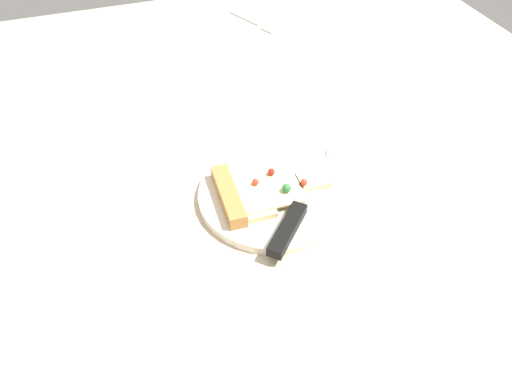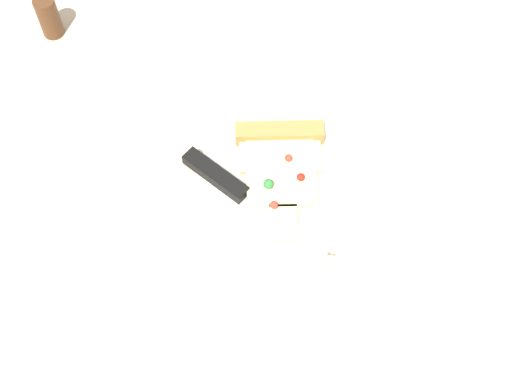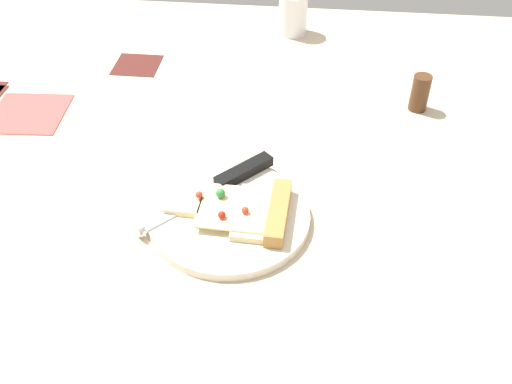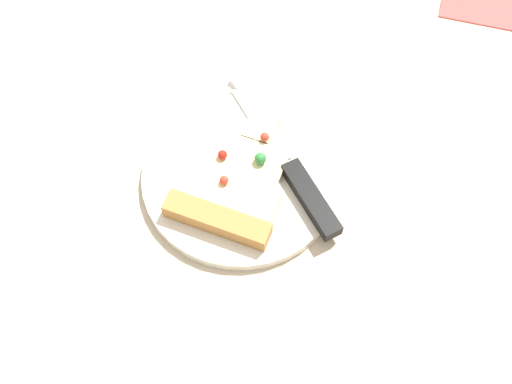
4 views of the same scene
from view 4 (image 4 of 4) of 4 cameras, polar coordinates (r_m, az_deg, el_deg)
ground_plane at (r=71.00cm, az=-4.39°, el=-1.80°), size 153.12×153.12×3.00cm
plate at (r=70.53cm, az=-1.40°, el=1.52°), size 23.05×23.05×1.37cm
pizza_slice at (r=68.10cm, az=-2.22°, el=0.39°), size 12.09×17.70×2.67cm
knife at (r=69.64cm, az=3.29°, el=2.23°), size 18.83×18.07×2.45cm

